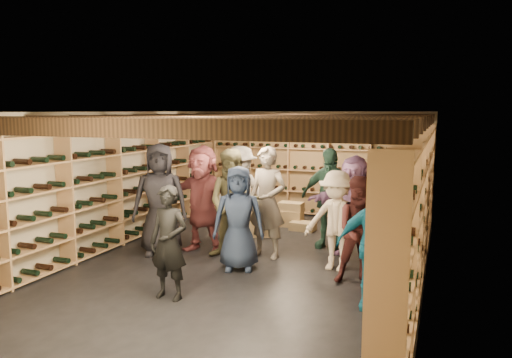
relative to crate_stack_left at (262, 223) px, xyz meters
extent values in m
plane|color=black|center=(0.34, -1.56, -0.26)|extent=(8.00, 8.00, 0.00)
cube|color=#BDB093|center=(0.34, 2.44, 0.94)|extent=(5.50, 0.02, 2.40)
cube|color=#BDB093|center=(0.34, -5.56, 0.94)|extent=(5.50, 0.02, 2.40)
cube|color=#BDB093|center=(-2.41, -1.56, 0.94)|extent=(0.02, 8.00, 2.40)
cube|color=#BDB093|center=(3.09, -1.56, 0.94)|extent=(0.02, 8.00, 2.40)
cube|color=beige|center=(0.34, -1.56, 2.15)|extent=(5.50, 8.00, 0.01)
cube|color=black|center=(0.34, -5.06, 2.00)|extent=(5.40, 0.12, 0.18)
cube|color=black|center=(0.34, -4.18, 2.00)|extent=(5.40, 0.12, 0.18)
cube|color=black|center=(0.34, -3.31, 2.00)|extent=(5.40, 0.12, 0.18)
cube|color=black|center=(0.34, -2.43, 2.00)|extent=(5.40, 0.12, 0.18)
cube|color=black|center=(0.34, -1.56, 2.00)|extent=(5.40, 0.12, 0.18)
cube|color=black|center=(0.34, -0.68, 2.00)|extent=(5.40, 0.12, 0.18)
cube|color=black|center=(0.34, 0.19, 2.00)|extent=(5.40, 0.12, 0.18)
cube|color=black|center=(0.34, 1.07, 2.00)|extent=(5.40, 0.12, 0.18)
cube|color=black|center=(0.34, 1.94, 2.00)|extent=(5.40, 0.12, 0.18)
cube|color=tan|center=(-2.23, -1.56, 0.82)|extent=(0.32, 7.50, 2.15)
cube|color=tan|center=(2.91, -1.56, 0.82)|extent=(0.32, 7.50, 2.15)
cube|color=tan|center=(0.34, 2.27, 0.82)|extent=(4.70, 0.30, 2.15)
cube|color=tan|center=(0.00, 0.00, -0.17)|extent=(0.58, 0.47, 0.17)
cube|color=tan|center=(0.00, 0.00, 0.00)|extent=(0.58, 0.47, 0.17)
cube|color=tan|center=(0.00, 0.00, 0.17)|extent=(0.58, 0.47, 0.17)
cube|color=tan|center=(0.30, 0.96, -0.17)|extent=(0.50, 0.33, 0.17)
cube|color=tan|center=(0.30, 0.96, 0.00)|extent=(0.50, 0.33, 0.17)
cube|color=tan|center=(0.30, 0.96, 0.17)|extent=(0.50, 0.33, 0.17)
cube|color=tan|center=(0.64, 0.70, -0.17)|extent=(0.53, 0.38, 0.17)
imported|color=black|center=(-1.18, -1.77, 0.69)|extent=(1.08, 0.91, 1.88)
imported|color=black|center=(0.01, -3.50, 0.49)|extent=(0.56, 0.39, 1.48)
imported|color=brown|center=(0.09, -1.56, 0.65)|extent=(0.94, 0.77, 1.81)
imported|color=beige|center=(1.78, -1.55, 0.51)|extent=(1.03, 0.64, 1.53)
imported|color=#115E82|center=(2.52, -2.89, 0.53)|extent=(0.95, 0.47, 1.57)
imported|color=brown|center=(-0.58, -1.37, 0.67)|extent=(1.74, 0.64, 1.84)
imported|color=#202D46|center=(0.38, -2.07, 0.54)|extent=(0.90, 0.74, 1.59)
imported|color=gray|center=(0.57, -1.30, 0.67)|extent=(0.73, 0.53, 1.84)
imported|color=#441B1A|center=(2.23, -2.05, 0.51)|extent=(0.88, 0.78, 1.52)
imported|color=#B2ADA2|center=(-0.33, -0.30, 0.63)|extent=(1.25, 0.88, 1.76)
imported|color=#274D3E|center=(1.39, -0.36, 0.63)|extent=(1.11, 0.64, 1.78)
imported|color=#95649A|center=(1.89, -0.73, 0.59)|extent=(1.65, 0.93, 1.70)
imported|color=#323237|center=(2.52, -0.81, 0.56)|extent=(0.87, 0.63, 1.64)
camera|label=1|loc=(3.26, -8.91, 2.16)|focal=35.00mm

